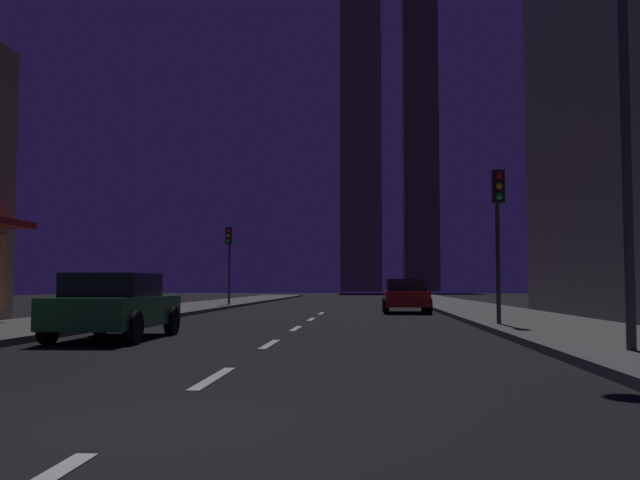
% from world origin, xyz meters
% --- Properties ---
extents(ground_plane, '(78.00, 136.00, 0.10)m').
position_xyz_m(ground_plane, '(0.00, 32.00, -0.05)').
color(ground_plane, black).
extents(sidewalk_right, '(4.00, 76.00, 0.15)m').
position_xyz_m(sidewalk_right, '(7.00, 32.00, 0.07)').
color(sidewalk_right, '#605E59').
rests_on(sidewalk_right, ground).
extents(sidewalk_left, '(4.00, 76.00, 0.15)m').
position_xyz_m(sidewalk_left, '(-7.00, 32.00, 0.07)').
color(sidewalk_left, '#605E59').
rests_on(sidewalk_left, ground).
extents(lane_marking_center, '(0.16, 28.20, 0.01)m').
position_xyz_m(lane_marking_center, '(0.00, 11.00, 0.01)').
color(lane_marking_center, silver).
rests_on(lane_marking_center, ground).
extents(skyscraper_distant_tall, '(7.46, 7.35, 69.91)m').
position_xyz_m(skyscraper_distant_tall, '(0.77, 124.72, 34.96)').
color(skyscraper_distant_tall, '#625D4A').
rests_on(skyscraper_distant_tall, ground).
extents(skyscraper_distant_mid, '(6.58, 7.97, 73.85)m').
position_xyz_m(skyscraper_distant_mid, '(12.27, 132.75, 36.93)').
color(skyscraper_distant_mid, brown).
rests_on(skyscraper_distant_mid, ground).
extents(car_parked_near, '(1.98, 4.24, 1.45)m').
position_xyz_m(car_parked_near, '(-3.60, 9.52, 0.74)').
color(car_parked_near, '#1E722D').
rests_on(car_parked_near, ground).
extents(car_parked_far, '(1.98, 4.24, 1.45)m').
position_xyz_m(car_parked_far, '(3.60, 25.02, 0.74)').
color(car_parked_far, '#B21919').
rests_on(car_parked_far, ground).
extents(fire_hydrant_far_left, '(0.42, 0.30, 0.65)m').
position_xyz_m(fire_hydrant_far_left, '(-5.90, 16.54, 0.45)').
color(fire_hydrant_far_left, red).
rests_on(fire_hydrant_far_left, sidewalk_left).
extents(traffic_light_near_right, '(0.32, 0.48, 4.20)m').
position_xyz_m(traffic_light_near_right, '(5.50, 13.58, 3.19)').
color(traffic_light_near_right, '#2D2D2D').
rests_on(traffic_light_near_right, sidewalk_right).
extents(traffic_light_far_left, '(0.32, 0.48, 4.20)m').
position_xyz_m(traffic_light_far_left, '(-5.50, 31.94, 3.19)').
color(traffic_light_far_left, '#2D2D2D').
rests_on(traffic_light_far_left, sidewalk_left).
extents(street_lamp_right, '(1.96, 0.56, 6.58)m').
position_xyz_m(street_lamp_right, '(5.38, 5.96, 5.07)').
color(street_lamp_right, '#38383D').
rests_on(street_lamp_right, sidewalk_right).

